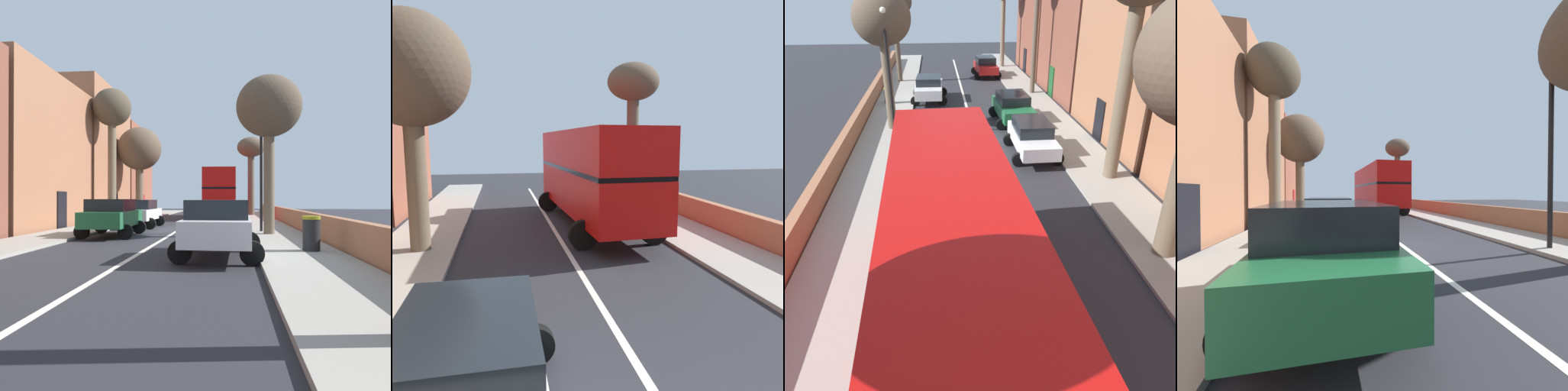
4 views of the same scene
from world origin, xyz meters
TOP-DOWN VIEW (x-y plane):
  - ground_plane at (0.00, 0.00)m, footprint 84.00×84.00m
  - road_centre_line at (0.00, 0.00)m, footprint 0.16×54.00m
  - sidewalk_left at (-4.90, 0.00)m, footprint 2.60×60.00m
  - sidewalk_right at (4.90, 0.00)m, footprint 2.60×60.00m
  - terraced_houses_left at (-8.50, 0.57)m, footprint 4.07×47.62m
  - boundary_wall_right at (6.45, 0.00)m, footprint 0.36×54.00m
  - double_decker_bus at (1.70, 13.38)m, footprint 3.84×11.11m
  - parked_car_green_left_0 at (-2.50, -3.46)m, footprint 2.60×4.36m
  - parked_car_white_right_1 at (2.50, -9.10)m, footprint 2.57×4.21m
  - parked_car_red_left_2 at (-2.50, -17.27)m, footprint 2.49×4.15m
  - parked_car_white_left_3 at (-2.50, 1.80)m, footprint 2.43×4.31m
  - street_tree_right_1 at (4.55, -2.71)m, footprint 2.96×2.96m
  - street_tree_right_3 at (5.03, -15.59)m, footprint 2.86×2.86m
  - lamppost_right at (4.30, -1.38)m, footprint 0.32×0.32m
  - litter_bin_right at (5.30, -8.23)m, footprint 0.55×0.55m

SIDE VIEW (x-z plane):
  - ground_plane at x=0.00m, z-range 0.00..0.00m
  - road_centre_line at x=0.00m, z-range 0.00..0.01m
  - sidewalk_left at x=-4.90m, z-range 0.00..0.12m
  - sidewalk_right at x=4.90m, z-range 0.00..0.12m
  - boundary_wall_right at x=6.45m, z-range 0.00..1.07m
  - litter_bin_right at x=5.30m, z-range 0.12..1.19m
  - parked_car_white_left_3 at x=-2.50m, z-range 0.11..1.75m
  - parked_car_white_right_1 at x=2.50m, z-range 0.12..1.79m
  - parked_car_green_left_0 at x=-2.50m, z-range 0.12..1.80m
  - parked_car_red_left_2 at x=-2.50m, z-range 0.10..1.83m
  - double_decker_bus at x=1.70m, z-range 0.32..4.38m
  - lamppost_right at x=4.30m, z-range 0.65..6.96m
  - terraced_houses_left at x=-8.50m, z-range -0.69..9.76m
  - street_tree_right_1 at x=4.55m, z-range 2.16..9.32m
  - street_tree_right_3 at x=5.03m, z-range 2.46..9.67m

